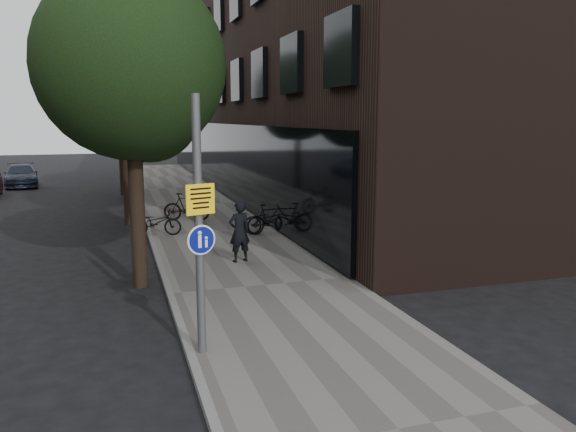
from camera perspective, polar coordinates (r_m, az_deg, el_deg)
name	(u,v)px	position (r m, az deg, el deg)	size (l,w,h in m)	color
ground	(299,343)	(10.61, 1.09, -12.75)	(120.00, 120.00, 0.00)	black
sidewalk	(216,234)	(19.99, -7.33, -1.79)	(4.50, 60.00, 0.12)	slate
curb_edge	(151,237)	(19.73, -13.78, -2.13)	(0.15, 60.00, 0.13)	slate
building_right_dark_brick	(318,31)	(33.73, 3.11, 18.29)	(12.00, 40.00, 18.00)	black
street_tree_near	(134,74)	(13.98, -15.39, 13.76)	(4.40, 4.40, 7.50)	black
street_tree_mid	(125,90)	(22.46, -16.24, 12.15)	(5.00, 5.00, 7.80)	black
street_tree_far	(121,98)	(31.45, -16.64, 11.39)	(5.00, 5.00, 7.80)	black
signpost	(199,226)	(9.41, -9.05, -1.04)	(0.49, 0.18, 4.36)	#595B5E
pedestrian	(239,231)	(15.65, -4.96, -1.57)	(0.63, 0.41, 1.72)	black
parked_bike_facade_near	(270,220)	(19.40, -1.81, -0.41)	(0.65, 1.87, 0.98)	black
parked_bike_facade_far	(269,219)	(19.50, -1.90, -0.26)	(0.49, 1.74, 1.05)	black
parked_bike_curb_near	(156,222)	(19.70, -13.27, -0.64)	(0.60, 1.71, 0.90)	black
parked_bike_curb_far	(187,207)	(22.27, -10.26, 0.92)	(0.51, 1.81, 1.09)	black
parked_car_far	(21,176)	(37.64, -25.48, 3.73)	(1.84, 4.53, 1.31)	#1C2232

